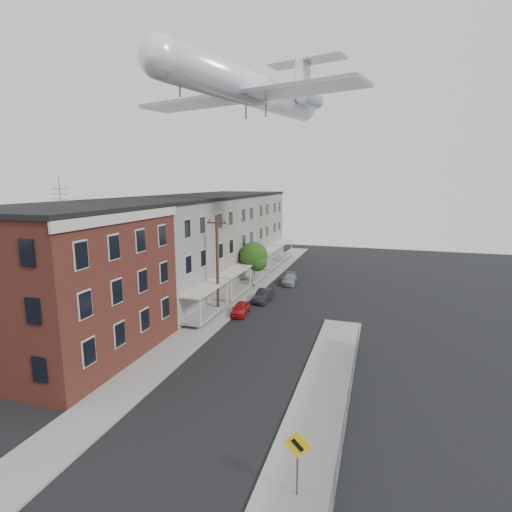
{
  "coord_description": "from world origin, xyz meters",
  "views": [
    {
      "loc": [
        8.09,
        -14.15,
        11.87
      ],
      "look_at": [
        0.66,
        9.53,
        7.22
      ],
      "focal_mm": 28.0,
      "sensor_mm": 36.0,
      "label": 1
    }
  ],
  "objects": [
    {
      "name": "corner_building",
      "position": [
        -12.0,
        7.0,
        5.16
      ],
      "size": [
        10.31,
        12.3,
        12.15
      ],
      "color": "#3D1513",
      "rests_on": "ground"
    },
    {
      "name": "row_house_e",
      "position": [
        -11.96,
        44.5,
        5.13
      ],
      "size": [
        11.98,
        7.0,
        10.3
      ],
      "color": "slate",
      "rests_on": "ground"
    },
    {
      "name": "ground",
      "position": [
        0.0,
        0.0,
        0.0
      ],
      "size": [
        120.0,
        120.0,
        0.0
      ],
      "primitive_type": "plane",
      "color": "black",
      "rests_on": "ground"
    },
    {
      "name": "street_tree",
      "position": [
        -5.27,
        27.92,
        3.45
      ],
      "size": [
        3.22,
        3.2,
        5.2
      ],
      "color": "black",
      "rests_on": "ground"
    },
    {
      "name": "sidewalk_left",
      "position": [
        -5.5,
        24.0,
        0.06
      ],
      "size": [
        3.0,
        62.0,
        0.12
      ],
      "primitive_type": "cube",
      "color": "gray",
      "rests_on": "ground"
    },
    {
      "name": "row_house_b",
      "position": [
        -11.96,
        23.5,
        5.13
      ],
      "size": [
        11.98,
        7.0,
        10.3
      ],
      "color": "gray",
      "rests_on": "ground"
    },
    {
      "name": "car_mid",
      "position": [
        -2.76,
        22.91,
        0.59
      ],
      "size": [
        1.38,
        3.64,
        1.19
      ],
      "primitive_type": "imported",
      "rotation": [
        0.0,
        0.0,
        -0.03
      ],
      "color": "black",
      "rests_on": "ground"
    },
    {
      "name": "row_house_c",
      "position": [
        -11.96,
        30.5,
        5.13
      ],
      "size": [
        11.98,
        7.0,
        10.3
      ],
      "color": "slate",
      "rests_on": "ground"
    },
    {
      "name": "airplane",
      "position": [
        -3.25,
        21.33,
        19.82
      ],
      "size": [
        21.53,
        24.62,
        7.1
      ],
      "color": "white",
      "rests_on": "ground"
    },
    {
      "name": "warning_sign",
      "position": [
        5.6,
        -1.03,
        1.88
      ],
      "size": [
        1.1,
        0.11,
        2.8
      ],
      "color": "#515156",
      "rests_on": "ground"
    },
    {
      "name": "car_near",
      "position": [
        -3.6,
        18.41,
        0.55
      ],
      "size": [
        1.66,
        3.38,
        1.11
      ],
      "primitive_type": "imported",
      "rotation": [
        0.0,
        0.0,
        0.11
      ],
      "color": "#AB1616",
      "rests_on": "ground"
    },
    {
      "name": "curb_left",
      "position": [
        -4.05,
        24.0,
        0.07
      ],
      "size": [
        0.15,
        62.0,
        0.14
      ],
      "primitive_type": "cube",
      "color": "gray",
      "rests_on": "ground"
    },
    {
      "name": "row_house_a",
      "position": [
        -11.96,
        16.5,
        5.13
      ],
      "size": [
        11.98,
        7.0,
        10.3
      ],
      "color": "slate",
      "rests_on": "ground"
    },
    {
      "name": "row_house_d",
      "position": [
        -11.96,
        37.5,
        5.13
      ],
      "size": [
        11.98,
        7.0,
        10.3
      ],
      "color": "gray",
      "rests_on": "ground"
    },
    {
      "name": "sidewalk_right",
      "position": [
        5.5,
        6.0,
        0.06
      ],
      "size": [
        3.0,
        26.0,
        0.12
      ],
      "primitive_type": "cube",
      "color": "gray",
      "rests_on": "ground"
    },
    {
      "name": "utility_pole",
      "position": [
        -5.6,
        18.0,
        4.67
      ],
      "size": [
        1.8,
        0.26,
        9.0
      ],
      "color": "black",
      "rests_on": "ground"
    },
    {
      "name": "chainlink_fence",
      "position": [
        7.0,
        5.0,
        1.0
      ],
      "size": [
        0.06,
        18.06,
        1.9
      ],
      "color": "gray",
      "rests_on": "ground"
    },
    {
      "name": "curb_right",
      "position": [
        4.05,
        6.0,
        0.07
      ],
      "size": [
        0.15,
        26.0,
        0.14
      ],
      "primitive_type": "cube",
      "color": "gray",
      "rests_on": "ground"
    },
    {
      "name": "car_far",
      "position": [
        -1.8,
        30.55,
        0.55
      ],
      "size": [
        1.91,
        3.91,
        1.1
      ],
      "primitive_type": "imported",
      "rotation": [
        0.0,
        0.0,
        0.1
      ],
      "color": "gray",
      "rests_on": "ground"
    }
  ]
}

